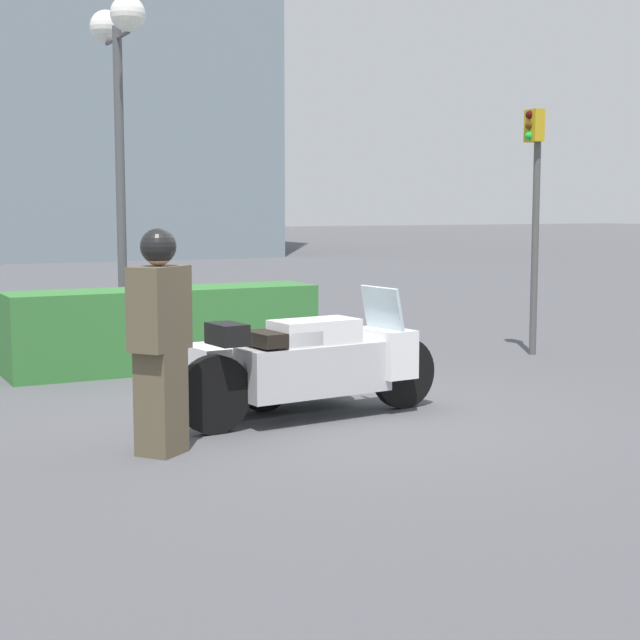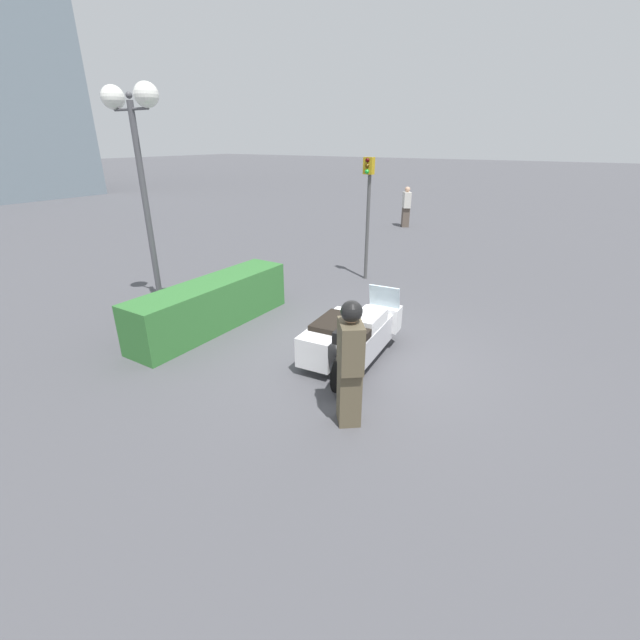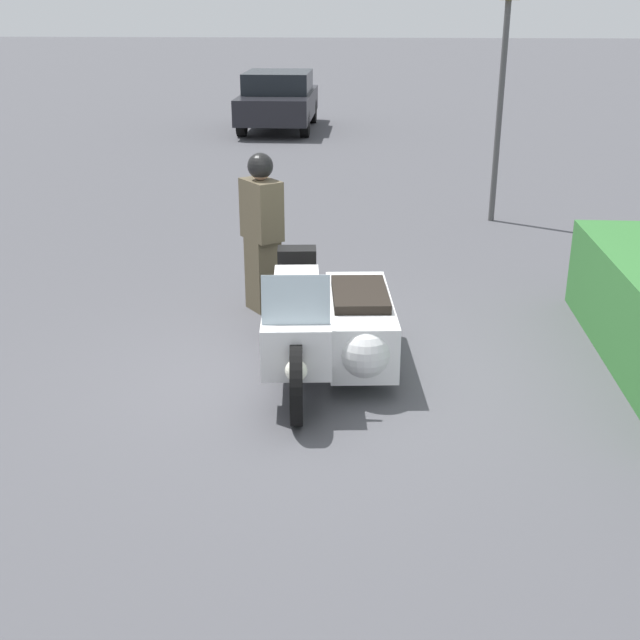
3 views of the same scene
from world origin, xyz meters
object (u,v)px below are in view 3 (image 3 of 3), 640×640
at_px(parked_car_background, 279,99).
at_px(officer_rider, 262,229).
at_px(traffic_light_far, 504,63).
at_px(police_motorcycle, 331,324).

bearing_deg(parked_car_background, officer_rider, -174.43).
xyz_separation_m(traffic_light_far, parked_car_background, (-9.59, -4.49, -1.57)).
height_order(officer_rider, parked_car_background, officer_rider).
distance_m(police_motorcycle, traffic_light_far, 6.40).
bearing_deg(traffic_light_far, police_motorcycle, -24.34).
relative_size(police_motorcycle, parked_car_background, 0.62).
relative_size(officer_rider, parked_car_background, 0.40).
relative_size(traffic_light_far, parked_car_background, 0.85).
height_order(police_motorcycle, parked_car_background, parked_car_background).
distance_m(police_motorcycle, parked_car_background, 15.48).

